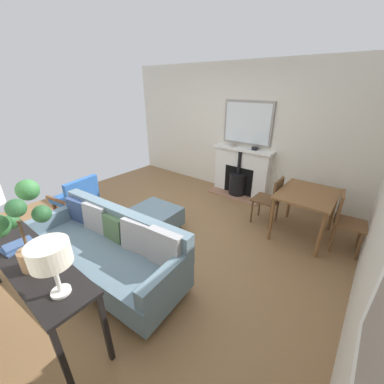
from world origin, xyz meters
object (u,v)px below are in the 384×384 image
potted_plant (21,223)px  dining_chair_by_back_wall (345,217)px  armchair_accent (77,195)px  book_stack (18,245)px  dining_table (307,199)px  table_lamp_far_end (50,256)px  dining_chair_near_fireplace (271,197)px  mantel_bowl_near (233,145)px  console_table (28,261)px  mantel_bowl_far (255,148)px  sofa (109,249)px  fireplace (240,174)px  ottoman (155,217)px

potted_plant → dining_chair_by_back_wall: (-3.14, 1.90, -0.71)m
armchair_accent → potted_plant: size_ratio=1.09×
potted_plant → book_stack: bearing=-90.4°
book_stack → dining_table: size_ratio=0.29×
table_lamp_far_end → dining_table: size_ratio=0.45×
dining_chair_near_fireplace → mantel_bowl_near: bearing=-124.0°
armchair_accent → console_table: size_ratio=0.41×
potted_plant → dining_chair_near_fireplace: (-3.15, 0.85, -0.72)m
dining_chair_near_fireplace → mantel_bowl_far: bearing=-138.3°
mantel_bowl_near → sofa: size_ratio=0.07×
fireplace → dining_chair_near_fireplace: 1.27m
dining_chair_by_back_wall → dining_chair_near_fireplace: bearing=-90.5°
mantel_bowl_near → ottoman: bearing=-3.8°
book_stack → dining_chair_by_back_wall: size_ratio=0.32×
dining_table → dining_chair_near_fireplace: (-0.00, -0.53, -0.13)m
sofa → ottoman: sofa is taller
potted_plant → dining_chair_near_fireplace: bearing=164.9°
mantel_bowl_far → potted_plant: 3.98m
console_table → table_lamp_far_end: 0.82m
ottoman → console_table: 1.89m
dining_table → dining_chair_by_back_wall: bearing=89.1°
mantel_bowl_far → book_stack: mantel_bowl_far is taller
dining_chair_by_back_wall → dining_table: bearing=-90.9°
mantel_bowl_near → table_lamp_far_end: table_lamp_far_end is taller
mantel_bowl_far → table_lamp_far_end: size_ratio=0.30×
armchair_accent → console_table: bearing=51.8°
fireplace → dining_table: 1.72m
console_table → sofa: bearing=-179.8°
fireplace → dining_chair_near_fireplace: size_ratio=1.53×
fireplace → potted_plant: size_ratio=1.79×
sofa → dining_table: (-2.35, 1.63, 0.27)m
fireplace → armchair_accent: (2.70, -1.70, 0.00)m
mantel_bowl_far → sofa: size_ratio=0.06×
ottoman → armchair_accent: size_ratio=0.96×
armchair_accent → table_lamp_far_end: 2.70m
console_table → table_lamp_far_end: size_ratio=4.31×
ottoman → dining_chair_near_fireplace: (-1.34, 1.36, 0.26)m
mantel_bowl_near → console_table: bearing=1.8°
dining_table → dining_chair_near_fireplace: bearing=-90.0°
dining_chair_near_fireplace → dining_chair_by_back_wall: size_ratio=0.97×
mantel_bowl_far → book_stack: size_ratio=0.47×
console_table → potted_plant: potted_plant is taller
fireplace → armchair_accent: size_ratio=1.64×
dining_table → potted_plant: bearing=-23.6°
armchair_accent → book_stack: (1.25, 1.43, 0.36)m
dining_chair_by_back_wall → console_table: bearing=-34.4°
mantel_bowl_near → ottoman: mantel_bowl_near is taller
dining_table → armchair_accent: bearing=-59.4°
ottoman → dining_chair_by_back_wall: (-1.33, 2.41, 0.27)m
fireplace → book_stack: bearing=-3.8°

